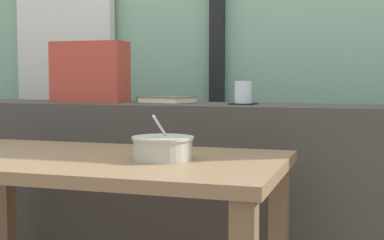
{
  "coord_description": "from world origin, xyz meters",
  "views": [
    {
      "loc": [
        0.76,
        -1.6,
        0.94
      ],
      "look_at": [
        0.11,
        0.48,
        0.78
      ],
      "focal_mm": 51.68,
      "sensor_mm": 36.0,
      "label": 1
    }
  ],
  "objects_px": {
    "breakfast_table": "(95,192)",
    "closed_book": "(167,100)",
    "throw_pillow": "(90,72)",
    "coaster_square": "(243,104)",
    "juice_glass": "(243,93)",
    "soup_bowl": "(163,148)"
  },
  "relations": [
    {
      "from": "breakfast_table",
      "to": "juice_glass",
      "type": "distance_m",
      "value": 0.77
    },
    {
      "from": "coaster_square",
      "to": "juice_glass",
      "type": "height_order",
      "value": "juice_glass"
    },
    {
      "from": "breakfast_table",
      "to": "soup_bowl",
      "type": "bearing_deg",
      "value": -0.48
    },
    {
      "from": "throw_pillow",
      "to": "closed_book",
      "type": "bearing_deg",
      "value": 4.93
    },
    {
      "from": "closed_book",
      "to": "soup_bowl",
      "type": "distance_m",
      "value": 0.71
    },
    {
      "from": "juice_glass",
      "to": "closed_book",
      "type": "height_order",
      "value": "juice_glass"
    },
    {
      "from": "breakfast_table",
      "to": "soup_bowl",
      "type": "height_order",
      "value": "soup_bowl"
    },
    {
      "from": "throw_pillow",
      "to": "soup_bowl",
      "type": "bearing_deg",
      "value": -47.94
    },
    {
      "from": "coaster_square",
      "to": "closed_book",
      "type": "distance_m",
      "value": 0.34
    },
    {
      "from": "breakfast_table",
      "to": "throw_pillow",
      "type": "distance_m",
      "value": 0.81
    },
    {
      "from": "breakfast_table",
      "to": "closed_book",
      "type": "relative_size",
      "value": 4.78
    },
    {
      "from": "throw_pillow",
      "to": "coaster_square",
      "type": "bearing_deg",
      "value": -0.09
    },
    {
      "from": "coaster_square",
      "to": "closed_book",
      "type": "height_order",
      "value": "closed_book"
    },
    {
      "from": "breakfast_table",
      "to": "closed_book",
      "type": "distance_m",
      "value": 0.71
    },
    {
      "from": "closed_book",
      "to": "soup_bowl",
      "type": "bearing_deg",
      "value": -70.82
    },
    {
      "from": "coaster_square",
      "to": "closed_book",
      "type": "relative_size",
      "value": 0.41
    },
    {
      "from": "coaster_square",
      "to": "juice_glass",
      "type": "bearing_deg",
      "value": 0.0
    },
    {
      "from": "coaster_square",
      "to": "throw_pillow",
      "type": "distance_m",
      "value": 0.69
    },
    {
      "from": "coaster_square",
      "to": "soup_bowl",
      "type": "relative_size",
      "value": 0.55
    },
    {
      "from": "juice_glass",
      "to": "coaster_square",
      "type": "bearing_deg",
      "value": 0.0
    },
    {
      "from": "coaster_square",
      "to": "soup_bowl",
      "type": "xyz_separation_m",
      "value": [
        -0.1,
        -0.63,
        -0.1
      ]
    },
    {
      "from": "breakfast_table",
      "to": "coaster_square",
      "type": "xyz_separation_m",
      "value": [
        0.33,
        0.63,
        0.25
      ]
    }
  ]
}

